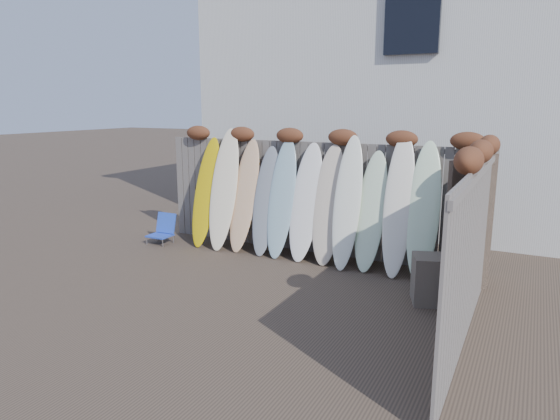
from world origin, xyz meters
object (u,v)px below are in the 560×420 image
at_px(lattice_panel, 470,230).
at_px(surfboard_0, 206,192).
at_px(beach_chair, 163,229).
at_px(wooden_crate, 434,280).

xyz_separation_m(lattice_panel, surfboard_0, (-4.81, 0.68, 0.04)).
bearing_deg(beach_chair, wooden_crate, -7.64).
height_order(beach_chair, wooden_crate, wooden_crate).
bearing_deg(lattice_panel, surfboard_0, -169.04).
relative_size(beach_chair, surfboard_0, 0.27).
bearing_deg(beach_chair, lattice_panel, -3.80).
bearing_deg(beach_chair, surfboard_0, 20.21).
distance_m(beach_chair, lattice_panel, 5.70).
bearing_deg(wooden_crate, lattice_panel, 41.98).
distance_m(beach_chair, surfboard_0, 1.16).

